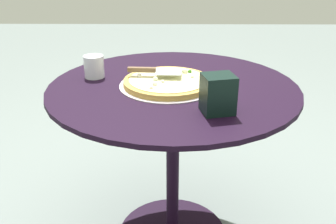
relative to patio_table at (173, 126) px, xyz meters
The scene contains 5 objects.
patio_table is the anchor object (origin of this frame).
pizza_on_tray 0.19m from the patio_table, 17.57° to the left, with size 0.38×0.38×0.04m.
pizza_server 0.24m from the patio_table, 17.78° to the right, with size 0.21×0.09×0.02m.
drinking_cup 0.40m from the patio_table, 16.01° to the right, with size 0.08×0.08×0.09m, color white.
napkin_dispenser 0.38m from the patio_table, 119.35° to the left, with size 0.10×0.09×0.13m, color black.
Camera 1 is at (0.01, 1.39, 1.26)m, focal length 40.62 mm.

